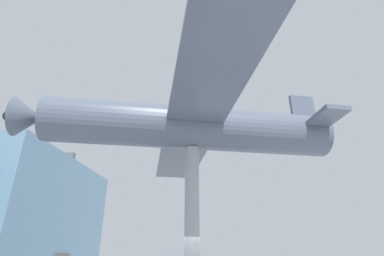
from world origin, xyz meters
The scene contains 2 objects.
support_pylon_central centered at (0.00, 0.00, 2.92)m, with size 0.54×0.54×5.83m.
suspended_airplane centered at (-0.06, 0.19, 6.73)m, with size 14.88×12.89×2.81m.
Camera 1 is at (-11.02, -1.63, 1.65)m, focal length 28.00 mm.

